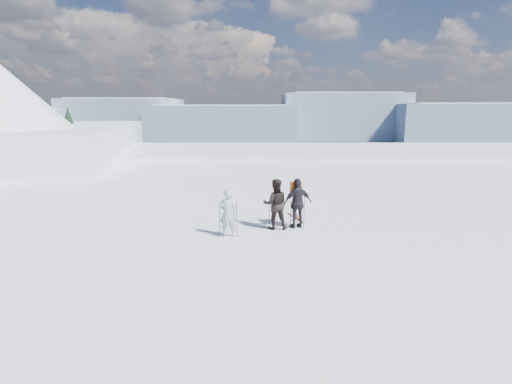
{
  "coord_description": "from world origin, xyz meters",
  "views": [
    {
      "loc": [
        -2.31,
        -12.71,
        4.69
      ],
      "look_at": [
        -2.33,
        3.0,
        1.41
      ],
      "focal_mm": 28.0,
      "sensor_mm": 36.0,
      "label": 1
    }
  ],
  "objects_px": {
    "skier_dark": "(275,204)",
    "skier_grey": "(228,213)",
    "skis_loose": "(296,218)",
    "skier_pack": "(298,203)"
  },
  "relations": [
    {
      "from": "skier_dark",
      "to": "skier_pack",
      "type": "distance_m",
      "value": 0.91
    },
    {
      "from": "skier_grey",
      "to": "skis_loose",
      "type": "relative_size",
      "value": 1.05
    },
    {
      "from": "skier_dark",
      "to": "skis_loose",
      "type": "height_order",
      "value": "skier_dark"
    },
    {
      "from": "skier_grey",
      "to": "skier_pack",
      "type": "xyz_separation_m",
      "value": [
        2.71,
        1.12,
        0.11
      ]
    },
    {
      "from": "skier_dark",
      "to": "skier_pack",
      "type": "relative_size",
      "value": 1.0
    },
    {
      "from": "skier_dark",
      "to": "skier_grey",
      "type": "bearing_deg",
      "value": 27.33
    },
    {
      "from": "skis_loose",
      "to": "skier_pack",
      "type": "bearing_deg",
      "value": -94.18
    },
    {
      "from": "skier_dark",
      "to": "skis_loose",
      "type": "bearing_deg",
      "value": -123.02
    },
    {
      "from": "skis_loose",
      "to": "skier_dark",
      "type": "bearing_deg",
      "value": -122.18
    },
    {
      "from": "skier_dark",
      "to": "skier_pack",
      "type": "bearing_deg",
      "value": -171.4
    }
  ]
}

